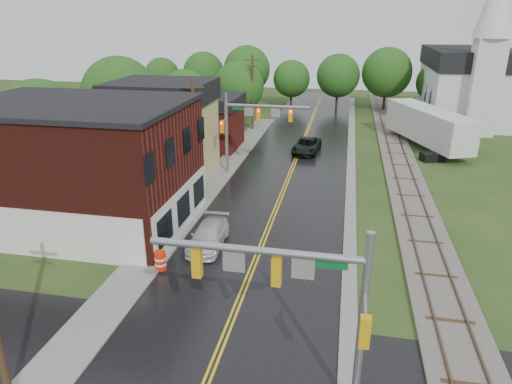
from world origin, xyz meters
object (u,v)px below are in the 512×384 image
(tree_left_b, at_px, (121,97))
(tree_left_e, at_px, (240,88))
(church, at_px, (470,78))
(traffic_signal_near, at_px, (299,288))
(traffic_signal_far, at_px, (250,120))
(tree_left_a, at_px, (42,123))
(construction_barrel, at_px, (160,261))
(utility_pole_b, at_px, (195,135))
(brick_building, at_px, (79,165))
(semi_trailer, at_px, (428,125))
(utility_pole_c, at_px, (252,92))
(suv_dark, at_px, (307,146))
(tree_left_c, at_px, (186,97))
(pickup_white, at_px, (208,236))

(tree_left_b, xyz_separation_m, tree_left_e, (9.00, 14.00, -0.90))
(church, height_order, traffic_signal_near, church)
(traffic_signal_far, xyz_separation_m, tree_left_a, (-16.38, -5.10, 0.14))
(construction_barrel, bearing_deg, tree_left_e, 96.11)
(utility_pole_b, xyz_separation_m, tree_left_b, (-11.05, 9.90, 1.00))
(brick_building, distance_m, semi_trailer, 35.56)
(utility_pole_b, bearing_deg, tree_left_e, 94.90)
(utility_pole_c, bearing_deg, construction_barrel, -86.97)
(brick_building, relative_size, tree_left_a, 1.65)
(utility_pole_c, bearing_deg, suv_dark, -49.70)
(tree_left_a, bearing_deg, traffic_signal_far, 17.30)
(tree_left_e, xyz_separation_m, semi_trailer, (22.04, -6.35, -2.36))
(brick_building, height_order, traffic_signal_near, brick_building)
(utility_pole_c, xyz_separation_m, tree_left_c, (-7.05, -4.10, -0.21))
(church, xyz_separation_m, traffic_signal_far, (-23.47, -26.74, -0.86))
(suv_dark, bearing_deg, utility_pole_b, -115.24)
(traffic_signal_near, distance_m, tree_left_c, 41.67)
(tree_left_b, relative_size, semi_trailer, 0.71)
(traffic_signal_far, height_order, utility_pole_b, utility_pole_b)
(utility_pole_b, bearing_deg, church, 49.82)
(utility_pole_b, height_order, utility_pole_c, same)
(traffic_signal_near, height_order, tree_left_c, tree_left_c)
(tree_left_b, distance_m, suv_dark, 19.55)
(utility_pole_c, bearing_deg, church, 19.97)
(brick_building, bearing_deg, semi_trailer, 43.72)
(tree_left_a, bearing_deg, pickup_white, -27.54)
(church, relative_size, tree_left_e, 2.45)
(tree_left_c, bearing_deg, pickup_white, -68.25)
(tree_left_e, height_order, construction_barrel, tree_left_e)
(brick_building, relative_size, church, 0.71)
(tree_left_c, relative_size, tree_left_e, 0.94)
(tree_left_e, relative_size, construction_barrel, 7.23)
(traffic_signal_near, bearing_deg, utility_pole_c, 103.74)
(brick_building, relative_size, traffic_signal_near, 1.95)
(suv_dark, bearing_deg, tree_left_c, 166.64)
(tree_left_b, relative_size, pickup_white, 2.06)
(utility_pole_b, relative_size, suv_dark, 1.69)
(tree_left_b, distance_m, tree_left_c, 9.03)
(traffic_signal_near, bearing_deg, construction_barrel, 136.85)
(tree_left_c, xyz_separation_m, suv_dark, (14.65, -4.86, -3.77))
(traffic_signal_near, bearing_deg, utility_pole_b, 117.19)
(traffic_signal_far, distance_m, pickup_white, 14.44)
(utility_pole_c, bearing_deg, semi_trailer, -12.56)
(traffic_signal_near, xyz_separation_m, semi_trailer, (9.72, 37.55, -2.51))
(traffic_signal_far, distance_m, utility_pole_c, 17.33)
(tree_left_a, xyz_separation_m, pickup_white, (16.65, -8.68, -4.43))
(construction_barrel, bearing_deg, utility_pole_b, 98.49)
(tree_left_e, relative_size, semi_trailer, 0.60)
(tree_left_a, distance_m, pickup_white, 19.29)
(pickup_white, relative_size, construction_barrel, 4.16)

